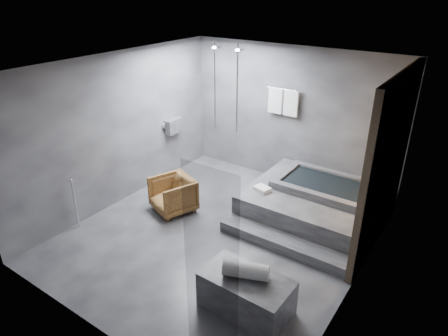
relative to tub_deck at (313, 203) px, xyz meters
The scene contains 7 objects.
room 2.02m from the tub_deck, 118.47° to the right, with size 5.00×5.04×2.82m.
tub_deck is the anchor object (origin of this frame).
tub_step 1.19m from the tub_deck, 90.00° to the right, with size 2.20×0.36×0.18m, color #303032.
concrete_bench 2.64m from the tub_deck, 85.49° to the right, with size 1.15×0.63×0.52m, color #2D2D2F.
driftwood_chair 2.56m from the tub_deck, 149.49° to the right, with size 0.70×0.72×0.65m, color #452911.
rolled_towel 2.66m from the tub_deck, 85.91° to the right, with size 0.21×0.21×0.57m, color silver.
deck_towel 0.97m from the tub_deck, 146.71° to the right, with size 0.27×0.20×0.07m, color white.
Camera 1 is at (3.25, -4.58, 3.90)m, focal length 32.00 mm.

